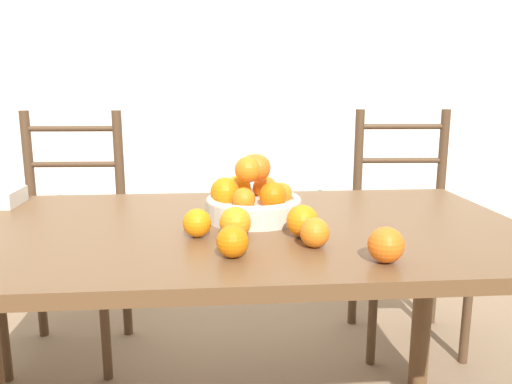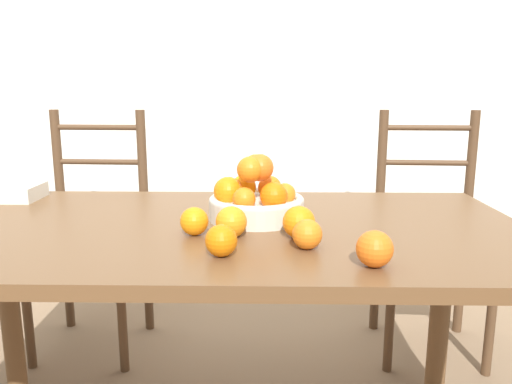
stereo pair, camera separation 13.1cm
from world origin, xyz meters
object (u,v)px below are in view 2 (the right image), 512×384
object	(u,v)px
orange_loose_5	(231,222)
chair_left	(92,236)
orange_loose_2	(375,249)
orange_loose_4	(194,221)
orange_loose_3	(307,234)
orange_loose_0	(299,222)
chair_right	(430,238)
orange_loose_1	(221,241)
book_stack	(10,192)
fruit_bowl	(256,198)

from	to	relation	value
orange_loose_5	chair_left	bearing A→B (deg)	127.92
orange_loose_2	chair_left	distance (m)	1.44
orange_loose_4	orange_loose_2	bearing A→B (deg)	-28.75
orange_loose_2	orange_loose_3	xyz separation A→B (m)	(-0.13, 0.12, -0.00)
orange_loose_0	orange_loose_5	xyz separation A→B (m)	(-0.17, 0.00, -0.00)
orange_loose_4	orange_loose_0	bearing A→B (deg)	-4.53
orange_loose_5	chair_right	distance (m)	1.18
orange_loose_4	chair_left	size ratio (longest dim) A/B	0.07
orange_loose_1	book_stack	size ratio (longest dim) A/B	0.37
orange_loose_0	orange_loose_3	distance (m)	0.09
orange_loose_0	orange_loose_1	world-z (taller)	orange_loose_0
orange_loose_3	orange_loose_0	bearing A→B (deg)	99.17
fruit_bowl	orange_loose_2	size ratio (longest dim) A/B	3.47
orange_loose_1	book_stack	bearing A→B (deg)	143.28
orange_loose_2	chair_left	size ratio (longest dim) A/B	0.08
orange_loose_4	chair_right	world-z (taller)	chair_right
chair_right	orange_loose_1	bearing A→B (deg)	-125.31
orange_loose_3	orange_loose_5	size ratio (longest dim) A/B	0.89
fruit_bowl	orange_loose_5	distance (m)	0.19
orange_loose_4	chair_left	xyz separation A→B (m)	(-0.56, 0.82, -0.29)
fruit_bowl	chair_right	bearing A→B (deg)	42.52
orange_loose_2	orange_loose_4	distance (m)	0.46
orange_loose_5	chair_right	bearing A→B (deg)	47.20
orange_loose_3	chair_right	xyz separation A→B (m)	(0.59, 0.92, -0.29)
fruit_bowl	chair_left	world-z (taller)	chair_left
orange_loose_3	orange_loose_4	bearing A→B (deg)	158.92
orange_loose_2	chair_left	bearing A→B (deg)	132.71
orange_loose_4	book_stack	world-z (taller)	orange_loose_4
orange_loose_2	fruit_bowl	bearing A→B (deg)	123.34
orange_loose_1	orange_loose_4	distance (m)	0.18
fruit_bowl	orange_loose_0	xyz separation A→B (m)	(0.11, -0.18, -0.02)
orange_loose_5	orange_loose_0	bearing A→B (deg)	-1.28
orange_loose_4	book_stack	xyz separation A→B (m)	(-0.67, 0.40, -0.01)
orange_loose_2	book_stack	distance (m)	1.23
orange_loose_5	chair_right	xyz separation A→B (m)	(0.77, 0.83, -0.29)
book_stack	fruit_bowl	bearing A→B (deg)	-16.16
orange_loose_0	orange_loose_4	world-z (taller)	orange_loose_0
orange_loose_0	orange_loose_4	xyz separation A→B (m)	(-0.26, 0.02, -0.00)
fruit_bowl	book_stack	size ratio (longest dim) A/B	1.40
fruit_bowl	orange_loose_5	size ratio (longest dim) A/B	3.42
orange_loose_0	orange_loose_3	bearing A→B (deg)	-80.83
chair_left	orange_loose_5	bearing A→B (deg)	-49.28
chair_right	orange_loose_5	bearing A→B (deg)	-129.35
fruit_bowl	chair_right	xyz separation A→B (m)	(0.72, 0.66, -0.31)
chair_left	orange_loose_4	bearing A→B (deg)	-52.96
book_stack	orange_loose_3	bearing A→B (deg)	-28.17
orange_loose_2	chair_left	xyz separation A→B (m)	(-0.96, 1.04, -0.29)
orange_loose_0	orange_loose_4	distance (m)	0.26
fruit_bowl	book_stack	distance (m)	0.85
orange_loose_5	orange_loose_4	bearing A→B (deg)	169.82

